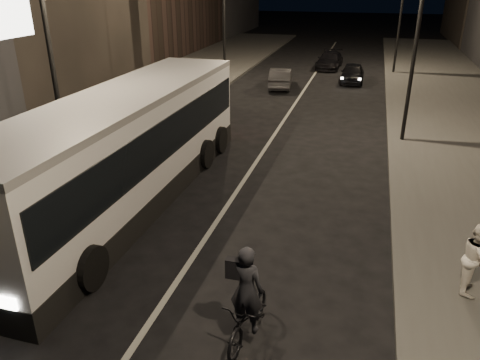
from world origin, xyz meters
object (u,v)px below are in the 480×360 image
Objects in this scene: car_far at (330,60)px; streetlight_left_near at (54,26)px; cyclist_on_bicycle at (248,309)px; pedestrian_woman at (477,259)px; car_near at (352,73)px; streetlight_right_mid at (413,13)px; car_mid at (281,78)px; city_bus at (127,144)px.

streetlight_left_near is at bearing -101.22° from car_far.
cyclist_on_bicycle is at bearing -85.01° from car_far.
streetlight_left_near is 13.07m from pedestrian_woman.
car_near is 0.86× the size of car_far.
streetlight_left_near is 1.88× the size of car_far.
cyclist_on_bicycle is at bearing 130.13° from pedestrian_woman.
streetlight_left_near reaches higher than car_near.
streetlight_right_mid is 1.00× the size of streetlight_left_near.
streetlight_right_mid is 2.11× the size of car_mid.
city_bus is 21.31m from car_near.
streetlight_right_mid is 11.72m from pedestrian_woman.
streetlight_right_mid is 13.33m from streetlight_left_near.
pedestrian_woman is at bearing 37.93° from cyclist_on_bicycle.
city_bus reaches higher than pedestrian_woman.
streetlight_right_mid is 13.32m from car_near.
cyclist_on_bicycle reaches higher than pedestrian_woman.
car_mid is at bearing 77.85° from streetlight_left_near.
pedestrian_woman is (1.33, -10.80, -4.36)m from streetlight_right_mid.
car_far is at bearing 21.52° from pedestrian_woman.
car_mid is at bearing 31.97° from pedestrian_woman.
car_far is at bearing 104.85° from streetlight_right_mid.
streetlight_right_mid reaches higher than car_near.
streetlight_right_mid is 3.62× the size of cyclist_on_bicycle.
city_bus is at bearing 142.65° from cyclist_on_bicycle.
car_mid is at bearing -104.68° from car_far.
pedestrian_woman reaches higher than car_near.
cyclist_on_bicycle is (-3.21, -13.47, -4.61)m from streetlight_right_mid.
cyclist_on_bicycle reaches higher than car_far.
city_bus is 7.73× the size of pedestrian_woman.
car_far is at bearing 81.74° from city_bus.
cyclist_on_bicycle is at bearing -103.40° from streetlight_right_mid.
pedestrian_woman is 0.39× the size of car_far.
streetlight_right_mid is at bearing 36.88° from streetlight_left_near.
cyclist_on_bicycle is at bearing 91.80° from car_mid.
pedestrian_woman is at bearing 104.85° from car_mid.
car_near is at bearing 19.19° from pedestrian_woman.
car_mid reaches higher than car_far.
car_far is (2.40, 7.76, -0.01)m from car_mid.
pedestrian_woman reaches higher than car_mid.
cyclist_on_bicycle is 30.59m from car_far.
streetlight_right_mid is 14.60m from cyclist_on_bicycle.
car_near reaches higher than car_far.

